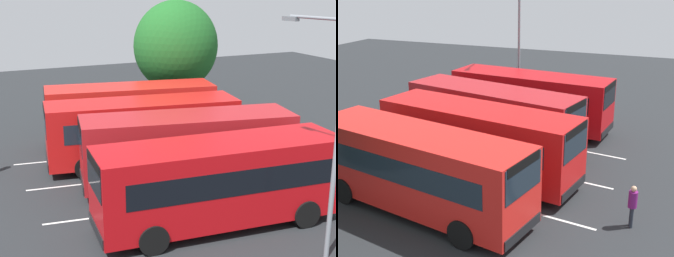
% 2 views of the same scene
% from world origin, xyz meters
% --- Properties ---
extents(ground_plane, '(64.44, 64.44, 0.00)m').
position_xyz_m(ground_plane, '(0.00, 0.00, 0.00)').
color(ground_plane, '#232628').
extents(bus_far_left, '(9.42, 4.09, 3.18)m').
position_xyz_m(bus_far_left, '(-0.25, -5.43, 1.76)').
color(bus_far_left, red).
rests_on(bus_far_left, ground).
extents(bus_center_left, '(9.40, 3.89, 3.18)m').
position_xyz_m(bus_center_left, '(0.48, -1.81, 1.76)').
color(bus_center_left, red).
rests_on(bus_center_left, ground).
extents(bus_center_right, '(9.43, 4.24, 3.18)m').
position_xyz_m(bus_center_right, '(-0.28, 1.50, 1.76)').
color(bus_center_right, '#AD191E').
rests_on(bus_center_right, ground).
extents(bus_far_right, '(9.32, 3.29, 3.18)m').
position_xyz_m(bus_far_right, '(0.37, 5.40, 1.76)').
color(bus_far_right, '#B70C11').
rests_on(bus_far_right, ground).
extents(street_lamp, '(0.63, 2.48, 7.67)m').
position_xyz_m(street_lamp, '(-1.64, 8.58, 4.42)').
color(street_lamp, gray).
rests_on(street_lamp, ground).
extents(depot_tree, '(5.47, 4.92, 7.54)m').
position_xyz_m(depot_tree, '(-4.89, -9.35, 4.65)').
color(depot_tree, '#4C3823').
rests_on(depot_tree, ground).
extents(lane_stripe_outer_left, '(12.55, 1.76, 0.01)m').
position_xyz_m(lane_stripe_outer_left, '(0.00, -3.49, 0.00)').
color(lane_stripe_outer_left, silver).
rests_on(lane_stripe_outer_left, ground).
extents(lane_stripe_inner_left, '(12.55, 1.76, 0.01)m').
position_xyz_m(lane_stripe_inner_left, '(0.00, 0.00, 0.00)').
color(lane_stripe_inner_left, silver).
rests_on(lane_stripe_inner_left, ground).
extents(lane_stripe_inner_right, '(12.55, 1.76, 0.01)m').
position_xyz_m(lane_stripe_inner_right, '(0.00, 3.49, 0.00)').
color(lane_stripe_inner_right, silver).
rests_on(lane_stripe_inner_right, ground).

